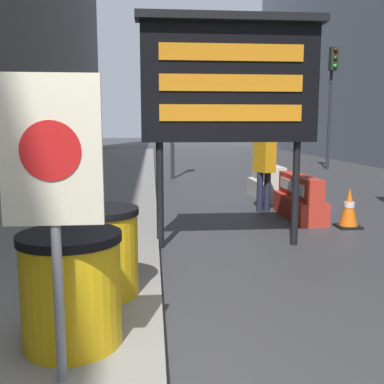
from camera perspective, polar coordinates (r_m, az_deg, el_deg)
barrel_drum_foreground at (r=3.35m, az=-15.06°, el=-11.73°), size 0.72×0.72×0.81m
barrel_drum_middle at (r=4.23m, az=-11.63°, el=-7.38°), size 0.72×0.72×0.81m
warning_sign at (r=2.67m, az=-17.30°, el=2.03°), size 0.57×0.08×1.83m
message_board at (r=6.17m, az=4.86°, el=13.78°), size 2.49×0.36×3.10m
jersey_barrier_red_striped at (r=8.41m, az=13.48°, el=-0.91°), size 0.50×1.67×0.79m
jersey_barrier_white at (r=10.58m, az=9.58°, el=1.09°), size 0.57×1.82×0.79m
traffic_cone_near at (r=9.98m, az=15.37°, el=0.01°), size 0.31×0.31×0.55m
traffic_cone_mid at (r=7.85m, az=19.31°, el=-1.94°), size 0.38×0.38×0.67m
traffic_light_near_curb at (r=14.21m, az=-2.53°, el=13.25°), size 0.28×0.44×3.96m
traffic_light_far_side at (r=18.09m, az=17.34°, el=13.11°), size 0.28×0.44×4.55m
pedestrian_passerby at (r=8.85m, az=9.16°, el=3.65°), size 0.39×0.49×1.62m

